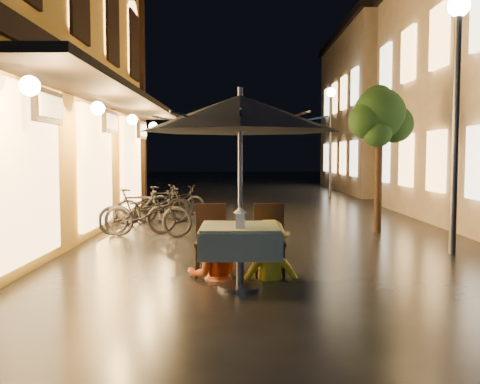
{
  "coord_description": "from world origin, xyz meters",
  "views": [
    {
      "loc": [
        -0.56,
        -6.8,
        1.65
      ],
      "look_at": [
        -0.54,
        0.32,
        1.15
      ],
      "focal_mm": 40.0,
      "sensor_mm": 36.0,
      "label": 1
    }
  ],
  "objects_px": {
    "cafe_table": "(240,241)",
    "table_lantern": "(240,216)",
    "person_orange": "(214,222)",
    "patio_umbrella": "(240,113)",
    "bicycle_0": "(148,213)",
    "streetlamp_near": "(457,77)",
    "person_yellow": "(269,222)"
  },
  "relations": [
    {
      "from": "cafe_table",
      "to": "table_lantern",
      "type": "bearing_deg",
      "value": -90.0
    },
    {
      "from": "person_orange",
      "to": "table_lantern",
      "type": "bearing_deg",
      "value": 108.48
    },
    {
      "from": "patio_umbrella",
      "to": "bicycle_0",
      "type": "xyz_separation_m",
      "value": [
        -1.85,
        4.17,
        -1.67
      ]
    },
    {
      "from": "cafe_table",
      "to": "patio_umbrella",
      "type": "distance_m",
      "value": 1.56
    },
    {
      "from": "person_orange",
      "to": "patio_umbrella",
      "type": "bearing_deg",
      "value": 115.96
    },
    {
      "from": "cafe_table",
      "to": "patio_umbrella",
      "type": "bearing_deg",
      "value": 90.0
    },
    {
      "from": "cafe_table",
      "to": "bicycle_0",
      "type": "distance_m",
      "value": 4.56
    },
    {
      "from": "streetlamp_near",
      "to": "patio_umbrella",
      "type": "xyz_separation_m",
      "value": [
        -3.54,
        -2.28,
        -0.77
      ]
    },
    {
      "from": "cafe_table",
      "to": "person_orange",
      "type": "relative_size",
      "value": 0.66
    },
    {
      "from": "person_yellow",
      "to": "bicycle_0",
      "type": "distance_m",
      "value": 4.29
    },
    {
      "from": "table_lantern",
      "to": "bicycle_0",
      "type": "xyz_separation_m",
      "value": [
        -1.85,
        4.39,
        -0.44
      ]
    },
    {
      "from": "patio_umbrella",
      "to": "person_orange",
      "type": "bearing_deg",
      "value": 121.03
    },
    {
      "from": "table_lantern",
      "to": "person_yellow",
      "type": "bearing_deg",
      "value": 62.34
    },
    {
      "from": "person_orange",
      "to": "person_yellow",
      "type": "bearing_deg",
      "value": 170.68
    },
    {
      "from": "patio_umbrella",
      "to": "bicycle_0",
      "type": "bearing_deg",
      "value": 113.88
    },
    {
      "from": "person_yellow",
      "to": "bicycle_0",
      "type": "xyz_separation_m",
      "value": [
        -2.23,
        3.65,
        -0.28
      ]
    },
    {
      "from": "person_yellow",
      "to": "streetlamp_near",
      "type": "bearing_deg",
      "value": -161.3
    },
    {
      "from": "streetlamp_near",
      "to": "person_yellow",
      "type": "xyz_separation_m",
      "value": [
        -3.16,
        -1.76,
        -2.15
      ]
    },
    {
      "from": "streetlamp_near",
      "to": "person_yellow",
      "type": "distance_m",
      "value": 4.21
    },
    {
      "from": "streetlamp_near",
      "to": "bicycle_0",
      "type": "bearing_deg",
      "value": 160.69
    },
    {
      "from": "person_yellow",
      "to": "bicycle_0",
      "type": "height_order",
      "value": "person_yellow"
    },
    {
      "from": "streetlamp_near",
      "to": "patio_umbrella",
      "type": "height_order",
      "value": "streetlamp_near"
    },
    {
      "from": "person_orange",
      "to": "person_yellow",
      "type": "distance_m",
      "value": 0.73
    },
    {
      "from": "streetlamp_near",
      "to": "person_orange",
      "type": "height_order",
      "value": "streetlamp_near"
    },
    {
      "from": "cafe_table",
      "to": "person_yellow",
      "type": "xyz_separation_m",
      "value": [
        0.39,
        0.52,
        0.18
      ]
    },
    {
      "from": "streetlamp_near",
      "to": "table_lantern",
      "type": "xyz_separation_m",
      "value": [
        -3.54,
        -2.5,
        -2.0
      ]
    },
    {
      "from": "streetlamp_near",
      "to": "person_yellow",
      "type": "relative_size",
      "value": 2.77
    },
    {
      "from": "person_orange",
      "to": "person_yellow",
      "type": "relative_size",
      "value": 0.98
    },
    {
      "from": "person_orange",
      "to": "bicycle_0",
      "type": "bearing_deg",
      "value": -72.41
    },
    {
      "from": "bicycle_0",
      "to": "table_lantern",
      "type": "bearing_deg",
      "value": -149.51
    },
    {
      "from": "cafe_table",
      "to": "person_yellow",
      "type": "distance_m",
      "value": 0.67
    },
    {
      "from": "streetlamp_near",
      "to": "person_yellow",
      "type": "height_order",
      "value": "streetlamp_near"
    }
  ]
}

